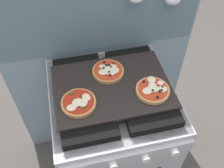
# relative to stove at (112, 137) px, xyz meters

# --- Properties ---
(ground_plane) EXTENTS (4.00, 4.00, 0.00)m
(ground_plane) POSITION_rel_stove_xyz_m (0.00, 0.00, -0.45)
(ground_plane) COLOR #4C4742
(kitchen_backsplash) EXTENTS (1.10, 0.09, 1.55)m
(kitchen_backsplash) POSITION_rel_stove_xyz_m (0.00, 0.34, 0.34)
(kitchen_backsplash) COLOR #7A939E
(kitchen_backsplash) RESTS_ON ground_plane
(stove) EXTENTS (0.60, 0.64, 0.90)m
(stove) POSITION_rel_stove_xyz_m (0.00, 0.00, 0.00)
(stove) COLOR #B7BABF
(stove) RESTS_ON ground_plane
(baking_tray) EXTENTS (0.54, 0.38, 0.02)m
(baking_tray) POSITION_rel_stove_xyz_m (0.00, 0.00, 0.46)
(baking_tray) COLOR black
(baking_tray) RESTS_ON stove
(pizza_left) EXTENTS (0.15, 0.15, 0.03)m
(pizza_left) POSITION_rel_stove_xyz_m (-0.16, -0.07, 0.48)
(pizza_left) COLOR tan
(pizza_left) RESTS_ON baking_tray
(pizza_right) EXTENTS (0.15, 0.15, 0.03)m
(pizza_right) POSITION_rel_stove_xyz_m (0.17, -0.08, 0.48)
(pizza_right) COLOR tan
(pizza_right) RESTS_ON baking_tray
(pizza_center) EXTENTS (0.15, 0.15, 0.03)m
(pizza_center) POSITION_rel_stove_xyz_m (-0.00, 0.08, 0.48)
(pizza_center) COLOR #C18947
(pizza_center) RESTS_ON baking_tray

